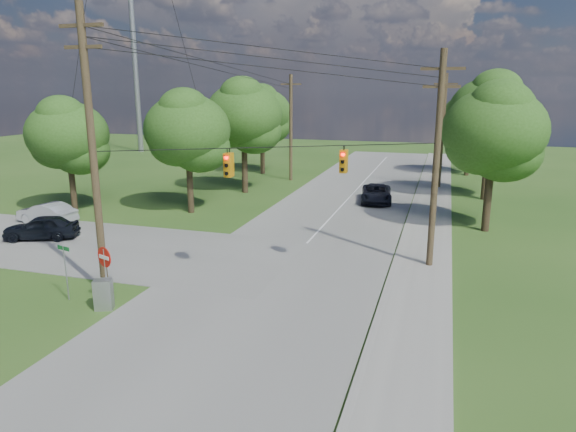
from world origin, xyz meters
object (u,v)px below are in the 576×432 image
(pole_north_w, at_px, (291,127))
(control_cabinet, at_px, (103,294))
(pole_north_e, at_px, (442,130))
(do_not_enter_sign, at_px, (105,264))
(car_main_north, at_px, (376,193))
(pole_ne, at_px, (437,159))
(pole_sw, at_px, (93,151))
(car_cross_dark, at_px, (41,227))
(car_cross_silver, at_px, (47,213))

(pole_north_w, xyz_separation_m, control_cabinet, (1.47, -31.12, -4.50))
(pole_north_e, bearing_deg, do_not_enter_sign, -111.87)
(car_main_north, height_order, control_cabinet, car_main_north)
(pole_ne, bearing_deg, pole_north_w, 122.29)
(pole_sw, distance_m, pole_ne, 15.51)
(pole_sw, xyz_separation_m, pole_north_e, (13.50, 29.60, -1.10))
(car_cross_dark, bearing_deg, pole_north_e, 114.88)
(pole_ne, relative_size, pole_north_e, 1.05)
(pole_north_e, bearing_deg, pole_ne, -90.00)
(do_not_enter_sign, bearing_deg, pole_ne, 55.34)
(pole_north_e, relative_size, do_not_enter_sign, 3.87)
(pole_north_e, distance_m, car_cross_dark, 32.78)
(car_cross_dark, distance_m, control_cabinet, 12.22)
(pole_sw, height_order, pole_north_w, pole_sw)
(car_cross_dark, height_order, control_cabinet, car_cross_dark)
(pole_sw, xyz_separation_m, pole_ne, (13.50, 7.60, -0.76))
(pole_ne, distance_m, pole_north_w, 26.03)
(pole_sw, relative_size, car_main_north, 2.43)
(car_main_north, bearing_deg, pole_ne, -79.87)
(car_cross_dark, xyz_separation_m, control_cabinet, (9.74, -7.38, -0.11))
(pole_sw, bearing_deg, control_cabinet, -54.78)
(pole_ne, distance_m, car_cross_silver, 24.96)
(car_cross_silver, xyz_separation_m, control_cabinet, (12.05, -10.42, -0.10))
(car_cross_dark, bearing_deg, control_cabinet, 30.78)
(pole_north_e, bearing_deg, pole_north_w, 180.00)
(car_main_north, xyz_separation_m, do_not_enter_sign, (-7.83, -23.22, 1.15))
(pole_sw, xyz_separation_m, pole_north_w, (-0.40, 29.60, -1.10))
(pole_ne, height_order, pole_north_e, pole_ne)
(car_cross_dark, distance_m, car_main_north, 23.83)
(pole_ne, relative_size, pole_north_w, 1.05)
(car_cross_dark, xyz_separation_m, car_cross_silver, (-2.30, 3.04, -0.01))
(car_cross_dark, bearing_deg, car_main_north, 110.30)
(control_cabinet, relative_size, do_not_enter_sign, 0.49)
(pole_sw, height_order, car_cross_dark, pole_sw)
(pole_ne, distance_m, pole_north_e, 22.00)
(pole_north_w, xyz_separation_m, car_cross_dark, (-8.27, -23.74, -4.39))
(pole_sw, bearing_deg, car_cross_silver, 140.96)
(car_cross_silver, bearing_deg, pole_north_w, 160.62)
(pole_north_w, bearing_deg, car_cross_silver, -117.06)
(pole_ne, relative_size, control_cabinet, 8.29)
(car_main_north, bearing_deg, do_not_enter_sign, -116.20)
(pole_ne, relative_size, do_not_enter_sign, 4.07)
(car_main_north, distance_m, do_not_enter_sign, 24.53)
(car_main_north, bearing_deg, car_cross_silver, -154.37)
(pole_sw, relative_size, pole_north_w, 1.20)
(pole_ne, xyz_separation_m, car_cross_silver, (-24.47, 1.30, -4.73))
(car_cross_silver, bearing_deg, car_main_north, 130.86)
(car_main_north, bearing_deg, car_cross_dark, -145.19)
(car_cross_silver, bearing_deg, control_cabinet, 56.82)
(control_cabinet, bearing_deg, pole_ne, 14.26)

